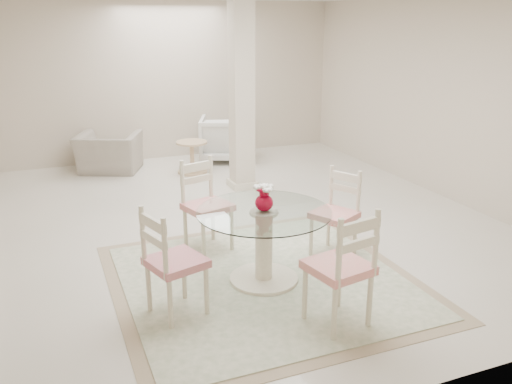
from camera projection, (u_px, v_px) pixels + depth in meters
name	position (u px, v px, depth m)	size (l,w,h in m)	color
ground	(241.00, 220.00, 6.81)	(7.00, 7.00, 0.00)	silver
room_shell	(240.00, 70.00, 6.23)	(6.02, 7.02, 2.71)	beige
column	(242.00, 96.00, 7.71)	(0.30, 0.30, 2.70)	beige
area_rug	(264.00, 281.00, 5.24)	(2.82, 2.82, 0.02)	tan
dining_table	(264.00, 246.00, 5.12)	(1.26, 1.26, 0.73)	#FBEFCE
red_vase	(264.00, 198.00, 4.97)	(0.20, 0.19, 0.26)	#A30521
dining_chair_east	(338.00, 207.00, 5.68)	(0.55, 0.55, 1.02)	#F6E6CA
dining_chair_north	(204.00, 198.00, 5.82)	(0.55, 0.55, 1.10)	beige
dining_chair_west	(168.00, 255.00, 4.46)	(0.54, 0.54, 1.08)	beige
dining_chair_south	(345.00, 261.00, 4.28)	(0.54, 0.54, 1.14)	beige
recliner_taupe	(109.00, 153.00, 8.84)	(0.97, 0.84, 0.63)	gray
armchair_white	(225.00, 138.00, 9.51)	(0.83, 0.86, 0.78)	white
side_table	(192.00, 158.00, 8.78)	(0.50, 0.50, 0.52)	tan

